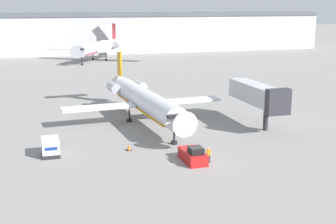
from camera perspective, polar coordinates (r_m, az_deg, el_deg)
name	(u,v)px	position (r m, az deg, el deg)	size (l,w,h in m)	color
ground_plane	(197,163)	(50.60, 3.58, -6.27)	(600.00, 600.00, 0.00)	gray
terminal_building	(75,33)	(165.82, -11.26, 9.40)	(180.00, 16.80, 13.81)	#B2B2B7
airplane_main	(144,100)	(67.28, -2.92, 1.52)	(23.73, 30.02, 9.18)	silver
pushback_tug	(193,155)	(50.90, 3.05, -5.29)	(2.01, 4.44, 1.90)	#B21919
luggage_cart	(50,147)	(54.33, -14.13, -4.16)	(1.91, 2.95, 2.02)	#232326
worker_near_tug	(209,155)	(50.70, 4.97, -5.20)	(0.40, 0.24, 1.69)	#232838
traffic_cone_left	(129,147)	(54.97, -4.80, -4.33)	(0.63, 0.63, 0.71)	black
airplane_parked_far_left	(98,47)	(143.63, -8.52, 7.80)	(29.43, 27.49, 10.74)	silver
jet_bridge	(258,95)	(66.01, 10.89, 2.10)	(3.20, 12.88, 6.19)	#2D2D33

